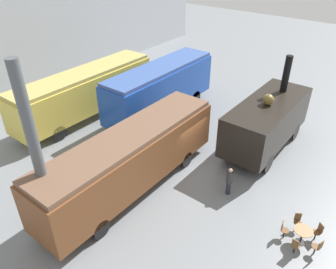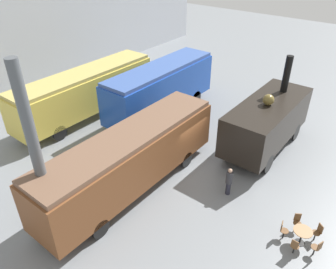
# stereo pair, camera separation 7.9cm
# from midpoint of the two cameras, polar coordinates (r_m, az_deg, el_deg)

# --- Properties ---
(ground_plane) EXTENTS (80.00, 80.00, 0.00)m
(ground_plane) POSITION_cam_midpoint_polar(r_m,az_deg,el_deg) (19.32, 3.12, -4.39)
(ground_plane) COLOR gray
(backdrop_wall) EXTENTS (44.00, 0.15, 9.00)m
(backdrop_wall) POSITION_cam_midpoint_polar(r_m,az_deg,el_deg) (28.56, -24.48, 15.19)
(backdrop_wall) COLOR #B2B7C1
(backdrop_wall) RESTS_ON ground_plane
(passenger_coach_vintage) EXTENTS (10.98, 2.41, 3.35)m
(passenger_coach_vintage) POSITION_cam_midpoint_polar(r_m,az_deg,el_deg) (23.69, -14.31, 7.43)
(passenger_coach_vintage) COLOR #E0C64C
(passenger_coach_vintage) RESTS_ON ground_plane
(streamlined_locomotive) EXTENTS (11.29, 2.45, 3.70)m
(streamlined_locomotive) POSITION_cam_midpoint_polar(r_m,az_deg,el_deg) (23.60, -0.23, 8.90)
(streamlined_locomotive) COLOR blue
(streamlined_locomotive) RESTS_ON ground_plane
(passenger_coach_wooden) EXTENTS (10.73, 2.48, 3.30)m
(passenger_coach_wooden) POSITION_cam_midpoint_polar(r_m,az_deg,el_deg) (16.31, -6.64, -3.97)
(passenger_coach_wooden) COLOR brown
(passenger_coach_wooden) RESTS_ON ground_plane
(steam_locomotive) EXTENTS (7.10, 2.64, 5.31)m
(steam_locomotive) POSITION_cam_midpoint_polar(r_m,az_deg,el_deg) (20.26, 16.72, 2.43)
(steam_locomotive) COLOR black
(steam_locomotive) RESTS_ON ground_plane
(cafe_table_near) EXTENTS (0.79, 0.79, 0.74)m
(cafe_table_near) POSITION_cam_midpoint_polar(r_m,az_deg,el_deg) (15.54, 22.27, -15.60)
(cafe_table_near) COLOR black
(cafe_table_near) RESTS_ON ground_plane
(cafe_chair_0) EXTENTS (0.38, 0.39, 0.87)m
(cafe_chair_0) POSITION_cam_midpoint_polar(r_m,az_deg,el_deg) (15.34, 24.51, -17.35)
(cafe_chair_0) COLOR black
(cafe_chair_0) RESTS_ON ground_plane
(cafe_chair_1) EXTENTS (0.41, 0.40, 0.87)m
(cafe_chair_1) POSITION_cam_midpoint_polar(r_m,az_deg,el_deg) (15.97, 24.58, -14.99)
(cafe_chair_1) COLOR black
(cafe_chair_1) RESTS_ON ground_plane
(cafe_chair_2) EXTENTS (0.40, 0.40, 0.87)m
(cafe_chair_2) POSITION_cam_midpoint_polar(r_m,az_deg,el_deg) (16.08, 21.52, -13.75)
(cafe_chair_2) COLOR black
(cafe_chair_2) RESTS_ON ground_plane
(cafe_chair_3) EXTENTS (0.37, 0.39, 0.87)m
(cafe_chair_3) POSITION_cam_midpoint_polar(r_m,az_deg,el_deg) (15.51, 19.34, -15.22)
(cafe_chair_3) COLOR black
(cafe_chair_3) RESTS_ON ground_plane
(cafe_chair_4) EXTENTS (0.36, 0.36, 0.87)m
(cafe_chair_4) POSITION_cam_midpoint_polar(r_m,az_deg,el_deg) (15.05, 21.13, -17.56)
(cafe_chair_4) COLOR black
(cafe_chair_4) RESTS_ON ground_plane
(visitor_person) EXTENTS (0.34, 0.34, 1.59)m
(visitor_person) POSITION_cam_midpoint_polar(r_m,az_deg,el_deg) (16.75, 10.48, -7.87)
(visitor_person) COLOR #262633
(visitor_person) RESTS_ON ground_plane
(support_pillar) EXTENTS (0.44, 0.44, 8.00)m
(support_pillar) POSITION_cam_midpoint_polar(r_m,az_deg,el_deg) (13.55, -21.91, -4.01)
(support_pillar) COLOR #4C5156
(support_pillar) RESTS_ON ground_plane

